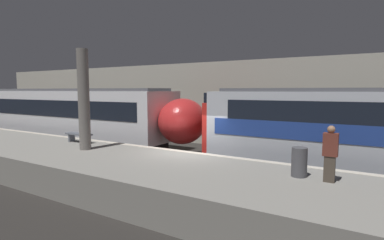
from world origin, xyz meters
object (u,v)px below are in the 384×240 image
person_waiting (330,153)px  trash_bin (299,162)px  support_pillar_near (84,100)px  platform_bench (79,136)px  train_modern (73,116)px

person_waiting → trash_bin: size_ratio=1.82×
trash_bin → support_pillar_near: bearing=-176.9°
trash_bin → platform_bench: bearing=177.2°
platform_bench → train_modern: bearing=144.8°
platform_bench → trash_bin: bearing=-2.8°
platform_bench → support_pillar_near: bearing=-30.7°
support_pillar_near → platform_bench: bearing=149.3°
person_waiting → platform_bench: (-10.99, 0.61, -0.47)m
platform_bench → trash_bin: size_ratio=1.76×
support_pillar_near → train_modern: size_ratio=0.22×
train_modern → person_waiting: 16.65m
trash_bin → train_modern: bearing=164.9°
train_modern → platform_bench: bearing=-35.2°
support_pillar_near → trash_bin: size_ratio=4.92×
train_modern → platform_bench: (5.12, -3.62, -0.46)m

